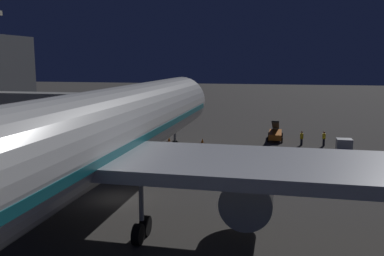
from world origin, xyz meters
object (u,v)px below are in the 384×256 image
object	(u,v)px
airliner_at_gate	(65,149)
jet_bridge	(71,105)
belt_loader	(275,134)
traffic_cone_nose_port	(202,140)
ground_crew_near_nose_gear	(324,138)
traffic_cone_nose_starboard	(169,139)
baggage_container_near_belt	(344,145)
ground_crew_marshaller_fwd	(302,137)

from	to	relation	value
airliner_at_gate	jet_bridge	distance (m)	23.64
belt_loader	traffic_cone_nose_port	distance (m)	9.86
jet_bridge	ground_crew_near_nose_gear	distance (m)	30.21
ground_crew_near_nose_gear	traffic_cone_nose_starboard	bearing A→B (deg)	3.19
belt_loader	baggage_container_near_belt	distance (m)	9.65
ground_crew_near_nose_gear	traffic_cone_nose_starboard	world-z (taller)	ground_crew_near_nose_gear
airliner_at_gate	baggage_container_near_belt	size ratio (longest dim) A/B	37.04
ground_crew_near_nose_gear	traffic_cone_nose_starboard	size ratio (longest dim) A/B	3.31
jet_bridge	ground_crew_near_nose_gear	bearing A→B (deg)	-159.81
ground_crew_near_nose_gear	traffic_cone_nose_port	size ratio (longest dim) A/B	3.31
jet_bridge	traffic_cone_nose_port	xyz separation A→B (m)	(-13.11, -9.23, -5.23)
belt_loader	ground_crew_marshaller_fwd	bearing A→B (deg)	138.10
jet_bridge	ground_crew_marshaller_fwd	size ratio (longest dim) A/B	11.38
traffic_cone_nose_starboard	airliner_at_gate	bearing A→B (deg)	94.17
baggage_container_near_belt	ground_crew_marshaller_fwd	size ratio (longest dim) A/B	0.97
ground_crew_near_nose_gear	ground_crew_marshaller_fwd	size ratio (longest dim) A/B	1.03
ground_crew_marshaller_fwd	traffic_cone_nose_starboard	world-z (taller)	ground_crew_marshaller_fwd
baggage_container_near_belt	ground_crew_near_nose_gear	xyz separation A→B (m)	(1.98, -2.78, 0.27)
jet_bridge	ground_crew_marshaller_fwd	xyz separation A→B (m)	(-25.40, -10.21, -4.53)
jet_bridge	baggage_container_near_belt	bearing A→B (deg)	-165.92
airliner_at_gate	jet_bridge	world-z (taller)	airliner_at_gate
jet_bridge	traffic_cone_nose_starboard	bearing A→B (deg)	-133.32
ground_crew_near_nose_gear	ground_crew_marshaller_fwd	world-z (taller)	ground_crew_near_nose_gear
belt_loader	traffic_cone_nose_starboard	world-z (taller)	belt_loader
airliner_at_gate	belt_loader	bearing A→B (deg)	-108.26
baggage_container_near_belt	traffic_cone_nose_starboard	xyz separation A→B (m)	(21.31, -1.70, -0.46)
baggage_container_near_belt	traffic_cone_nose_starboard	bearing A→B (deg)	-4.57
baggage_container_near_belt	traffic_cone_nose_port	distance (m)	17.00
jet_bridge	ground_crew_marshaller_fwd	bearing A→B (deg)	-158.09
jet_bridge	belt_loader	xyz separation A→B (m)	(-22.16, -13.12, -4.65)
airliner_at_gate	traffic_cone_nose_port	xyz separation A→B (m)	(-2.20, -30.20, -5.12)
baggage_container_near_belt	ground_crew_marshaller_fwd	xyz separation A→B (m)	(4.62, -2.68, 0.23)
baggage_container_near_belt	airliner_at_gate	bearing A→B (deg)	56.16
jet_bridge	ground_crew_near_nose_gear	xyz separation A→B (m)	(-28.04, -10.31, -4.49)
ground_crew_marshaller_fwd	jet_bridge	bearing A→B (deg)	21.91
traffic_cone_nose_port	jet_bridge	bearing A→B (deg)	35.16
ground_crew_near_nose_gear	baggage_container_near_belt	bearing A→B (deg)	125.48
airliner_at_gate	ground_crew_near_nose_gear	bearing A→B (deg)	-118.70
jet_bridge	belt_loader	bearing A→B (deg)	-149.37
ground_crew_marshaller_fwd	baggage_container_near_belt	bearing A→B (deg)	149.87
jet_bridge	baggage_container_near_belt	xyz separation A→B (m)	(-30.02, -7.53, -4.76)
ground_crew_marshaller_fwd	traffic_cone_nose_port	world-z (taller)	ground_crew_marshaller_fwd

